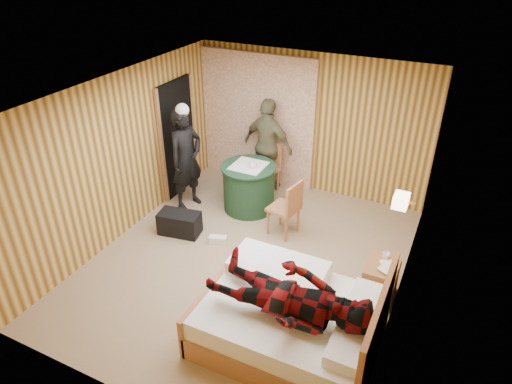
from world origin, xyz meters
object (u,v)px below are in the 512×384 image
at_px(wall_lamp, 401,201).
at_px(nightstand, 380,280).
at_px(man_at_table, 268,146).
at_px(round_table, 249,187).
at_px(duffel_bag, 180,223).
at_px(man_on_bed, 289,288).
at_px(woman_standing, 186,159).
at_px(chair_near, 288,205).
at_px(bed, 293,319).
at_px(chair_far, 268,163).

distance_m(wall_lamp, nightstand, 1.08).
bearing_deg(man_at_table, wall_lamp, 158.52).
relative_size(nightstand, round_table, 0.60).
bearing_deg(duffel_bag, man_on_bed, -40.49).
distance_m(duffel_bag, man_on_bed, 2.96).
height_order(nightstand, duffel_bag, nightstand).
distance_m(nightstand, round_table, 2.82).
height_order(nightstand, man_on_bed, man_on_bed).
distance_m(woman_standing, man_on_bed, 3.59).
distance_m(wall_lamp, round_table, 2.86).
relative_size(duffel_bag, woman_standing, 0.36).
bearing_deg(woman_standing, duffel_bag, -142.68).
height_order(wall_lamp, man_on_bed, man_on_bed).
height_order(chair_near, woman_standing, woman_standing).
bearing_deg(wall_lamp, woman_standing, 171.29).
distance_m(bed, nightstand, 1.38).
distance_m(wall_lamp, chair_far, 3.11).
distance_m(man_at_table, man_on_bed, 3.85).
bearing_deg(nightstand, woman_standing, 165.70).
relative_size(wall_lamp, man_at_table, 0.15).
relative_size(wall_lamp, nightstand, 0.47).
height_order(chair_far, woman_standing, woman_standing).
distance_m(duffel_bag, woman_standing, 1.11).
xyz_separation_m(wall_lamp, duffel_bag, (-3.21, -0.25, -1.12)).
xyz_separation_m(nightstand, woman_standing, (-3.51, 0.89, 0.61)).
distance_m(round_table, man_at_table, 0.90).
relative_size(round_table, man_at_table, 0.54).
xyz_separation_m(round_table, man_on_bed, (1.79, -2.63, 0.55)).
distance_m(nightstand, man_on_bed, 1.71).
bearing_deg(duffel_bag, bed, -36.66).
xyz_separation_m(duffel_bag, man_on_bed, (2.44, -1.48, 0.79)).
bearing_deg(round_table, chair_far, 88.28).
relative_size(chair_far, chair_near, 0.99).
distance_m(chair_near, man_at_table, 1.56).
height_order(chair_far, duffel_bag, chair_far).
height_order(duffel_bag, man_at_table, man_at_table).
relative_size(nightstand, chair_near, 0.60).
height_order(woman_standing, man_at_table, woman_standing).
bearing_deg(chair_near, chair_far, -131.68).
height_order(chair_near, duffel_bag, chair_near).
height_order(bed, nightstand, bed).
distance_m(chair_far, duffel_bag, 2.03).
bearing_deg(woman_standing, wall_lamp, -84.25).
height_order(nightstand, round_table, round_table).
height_order(bed, chair_near, bed).
distance_m(wall_lamp, duffel_bag, 3.41).
distance_m(bed, chair_far, 3.59).
bearing_deg(wall_lamp, nightstand, -97.04).
bearing_deg(round_table, chair_near, -26.56).
xyz_separation_m(woman_standing, man_at_table, (0.98, 1.13, -0.02)).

